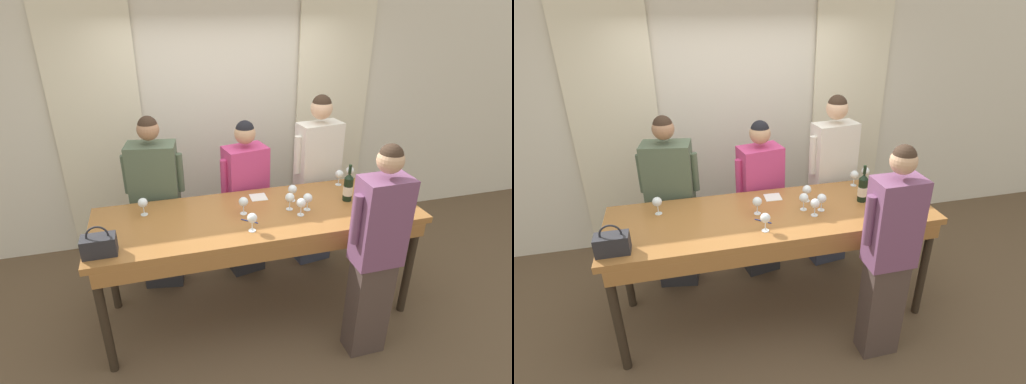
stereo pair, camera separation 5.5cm
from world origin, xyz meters
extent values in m
plane|color=brown|center=(0.00, 0.00, 0.00)|extent=(18.00, 18.00, 0.00)
cube|color=silver|center=(0.00, 1.54, 1.40)|extent=(12.00, 0.06, 2.80)
cube|color=#EFE5C6|center=(-1.30, 1.48, 1.34)|extent=(0.87, 0.03, 2.69)
cube|color=#EFE5C6|center=(1.30, 1.48, 1.34)|extent=(0.87, 0.03, 2.69)
cube|color=#9E6633|center=(0.00, 0.00, 1.00)|extent=(2.71, 0.89, 0.05)
cube|color=#9E6633|center=(0.00, -0.43, 0.91)|extent=(2.60, 0.03, 0.12)
cylinder|color=#2D2319|center=(-1.28, -0.37, 0.49)|extent=(0.07, 0.07, 0.97)
cylinder|color=#2D2319|center=(1.28, -0.37, 0.49)|extent=(0.07, 0.07, 0.97)
cylinder|color=#2D2319|center=(-1.28, 0.37, 0.49)|extent=(0.07, 0.07, 0.97)
cylinder|color=#2D2319|center=(1.28, 0.37, 0.49)|extent=(0.07, 0.07, 0.97)
cylinder|color=black|center=(0.82, 0.02, 1.13)|extent=(0.08, 0.08, 0.21)
cone|color=black|center=(0.82, 0.02, 1.26)|extent=(0.08, 0.08, 0.04)
cylinder|color=black|center=(0.82, 0.02, 1.32)|extent=(0.03, 0.03, 0.08)
cylinder|color=beige|center=(0.82, 0.02, 1.12)|extent=(0.08, 0.08, 0.08)
cube|color=#232328|center=(-1.23, -0.29, 1.10)|extent=(0.23, 0.13, 0.14)
torus|color=#232328|center=(-1.23, -0.29, 1.18)|extent=(0.15, 0.01, 0.15)
cylinder|color=white|center=(1.20, 0.01, 1.03)|extent=(0.06, 0.06, 0.00)
cylinder|color=white|center=(1.20, 0.01, 1.07)|extent=(0.01, 0.01, 0.07)
sphere|color=white|center=(1.20, 0.01, 1.14)|extent=(0.08, 0.08, 0.08)
cylinder|color=white|center=(0.97, -0.32, 1.03)|extent=(0.06, 0.06, 0.00)
cylinder|color=white|center=(0.97, -0.32, 1.07)|extent=(0.01, 0.01, 0.07)
sphere|color=white|center=(0.97, -0.32, 1.14)|extent=(0.08, 0.08, 0.08)
sphere|color=beige|center=(0.97, -0.32, 1.13)|extent=(0.05, 0.05, 0.05)
cylinder|color=white|center=(-0.13, 0.02, 1.03)|extent=(0.06, 0.06, 0.00)
cylinder|color=white|center=(-0.13, 0.02, 1.07)|extent=(0.01, 0.01, 0.07)
sphere|color=white|center=(-0.13, 0.02, 1.14)|extent=(0.08, 0.08, 0.08)
sphere|color=beige|center=(-0.13, 0.02, 1.13)|extent=(0.05, 0.05, 0.05)
cylinder|color=white|center=(0.41, -0.06, 1.03)|extent=(0.06, 0.06, 0.00)
cylinder|color=white|center=(0.41, -0.06, 1.07)|extent=(0.01, 0.01, 0.07)
sphere|color=white|center=(0.41, -0.06, 1.14)|extent=(0.08, 0.08, 0.08)
sphere|color=beige|center=(0.41, -0.06, 1.13)|extent=(0.05, 0.05, 0.05)
cylinder|color=white|center=(0.34, 0.14, 1.03)|extent=(0.06, 0.06, 0.00)
cylinder|color=white|center=(0.34, 0.14, 1.07)|extent=(0.01, 0.01, 0.07)
sphere|color=white|center=(0.34, 0.14, 1.14)|extent=(0.08, 0.08, 0.08)
cylinder|color=white|center=(1.02, 0.39, 1.03)|extent=(0.06, 0.06, 0.00)
cylinder|color=white|center=(1.02, 0.39, 1.07)|extent=(0.01, 0.01, 0.07)
sphere|color=white|center=(1.02, 0.39, 1.14)|extent=(0.08, 0.08, 0.08)
cylinder|color=white|center=(0.32, -0.13, 1.03)|extent=(0.06, 0.06, 0.00)
cylinder|color=white|center=(0.32, -0.13, 1.07)|extent=(0.01, 0.01, 0.07)
sphere|color=white|center=(0.32, -0.13, 1.14)|extent=(0.08, 0.08, 0.08)
cylinder|color=white|center=(-0.13, -0.26, 1.03)|extent=(0.06, 0.06, 0.00)
cylinder|color=white|center=(-0.13, -0.26, 1.07)|extent=(0.01, 0.01, 0.07)
sphere|color=white|center=(-0.13, -0.26, 1.14)|extent=(0.08, 0.08, 0.08)
sphere|color=beige|center=(-0.13, -0.26, 1.13)|extent=(0.05, 0.05, 0.05)
cylinder|color=white|center=(0.88, 0.34, 1.03)|extent=(0.06, 0.06, 0.00)
cylinder|color=white|center=(0.88, 0.34, 1.07)|extent=(0.01, 0.01, 0.07)
sphere|color=white|center=(0.88, 0.34, 1.14)|extent=(0.08, 0.08, 0.08)
cylinder|color=white|center=(-0.92, 0.21, 1.03)|extent=(0.06, 0.06, 0.00)
cylinder|color=white|center=(-0.92, 0.21, 1.07)|extent=(0.01, 0.01, 0.07)
sphere|color=white|center=(-0.92, 0.21, 1.14)|extent=(0.08, 0.08, 0.08)
cylinder|color=white|center=(0.27, -0.01, 1.03)|extent=(0.06, 0.06, 0.00)
cylinder|color=white|center=(0.27, -0.01, 1.07)|extent=(0.01, 0.01, 0.07)
sphere|color=white|center=(0.27, -0.01, 1.14)|extent=(0.08, 0.08, 0.08)
cube|color=white|center=(0.07, 0.28, 1.03)|extent=(0.15, 0.15, 0.00)
cylinder|color=#193399|center=(-0.11, -0.12, 1.03)|extent=(0.12, 0.10, 0.01)
cube|color=#28282D|center=(-0.82, 0.64, 0.42)|extent=(0.40, 0.29, 0.83)
cube|color=#4C5B47|center=(-0.82, 0.64, 1.16)|extent=(0.47, 0.34, 0.66)
sphere|color=#9E7051|center=(-0.82, 0.64, 1.62)|extent=(0.19, 0.19, 0.19)
sphere|color=#332319|center=(-0.82, 0.64, 1.65)|extent=(0.17, 0.17, 0.17)
cylinder|color=#4C5B47|center=(-0.58, 0.60, 1.21)|extent=(0.08, 0.08, 0.36)
cylinder|color=#4C5B47|center=(-1.05, 0.68, 1.21)|extent=(0.08, 0.08, 0.36)
cube|color=#28282D|center=(0.04, 0.64, 0.39)|extent=(0.38, 0.28, 0.77)
cube|color=#C63D7A|center=(0.04, 0.64, 1.08)|extent=(0.44, 0.33, 0.61)
sphere|color=tan|center=(0.04, 0.64, 1.51)|extent=(0.20, 0.20, 0.20)
sphere|color=black|center=(0.04, 0.64, 1.55)|extent=(0.18, 0.18, 0.18)
cylinder|color=#C63D7A|center=(0.26, 0.68, 1.12)|extent=(0.08, 0.08, 0.34)
cylinder|color=#C63D7A|center=(-0.17, 0.60, 1.12)|extent=(0.08, 0.08, 0.34)
cube|color=#383D51|center=(0.79, 0.64, 0.43)|extent=(0.39, 0.24, 0.87)
cube|color=silver|center=(0.79, 0.64, 1.21)|extent=(0.46, 0.28, 0.69)
sphere|color=#DBAD89|center=(0.79, 0.64, 1.70)|extent=(0.21, 0.21, 0.21)
sphere|color=#332319|center=(0.79, 0.64, 1.74)|extent=(0.19, 0.19, 0.19)
cylinder|color=silver|center=(1.03, 0.67, 1.27)|extent=(0.08, 0.08, 0.38)
cylinder|color=silver|center=(0.56, 0.61, 1.27)|extent=(0.08, 0.08, 0.38)
cube|color=#473833|center=(0.71, -0.67, 0.43)|extent=(0.30, 0.20, 0.86)
cube|color=#704266|center=(0.71, -0.67, 1.20)|extent=(0.36, 0.23, 0.68)
sphere|color=tan|center=(0.71, -0.67, 1.67)|extent=(0.18, 0.18, 0.18)
sphere|color=#332319|center=(0.71, -0.67, 1.71)|extent=(0.16, 0.16, 0.16)
cylinder|color=#704266|center=(0.52, -0.67, 1.26)|extent=(0.07, 0.07, 0.38)
cylinder|color=#704266|center=(0.91, -0.67, 1.26)|extent=(0.07, 0.07, 0.38)
camera|label=1|loc=(-0.79, -2.81, 2.63)|focal=28.00mm
camera|label=2|loc=(-0.73, -2.82, 2.63)|focal=28.00mm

